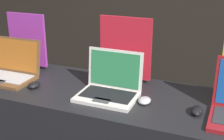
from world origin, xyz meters
name	(u,v)px	position (x,y,z in m)	size (l,w,h in m)	color
laptop_front	(9,69)	(-0.74, 0.29, 1.06)	(0.38, 0.29, 0.26)	brown
mouse_front	(34,85)	(-0.49, 0.20, 1.02)	(0.07, 0.09, 0.04)	black
promo_stand_front	(28,42)	(-0.74, 0.51, 1.19)	(0.30, 0.07, 0.40)	black
laptop_middle	(109,86)	(0.00, 0.28, 1.06)	(0.35, 0.27, 0.26)	silver
mouse_middle	(145,101)	(0.22, 0.26, 1.02)	(0.07, 0.09, 0.03)	#B2B2B7
promo_stand_middle	(125,51)	(0.00, 0.54, 1.20)	(0.35, 0.07, 0.43)	black
mouse_back	(197,111)	(0.51, 0.24, 1.02)	(0.06, 0.10, 0.04)	black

